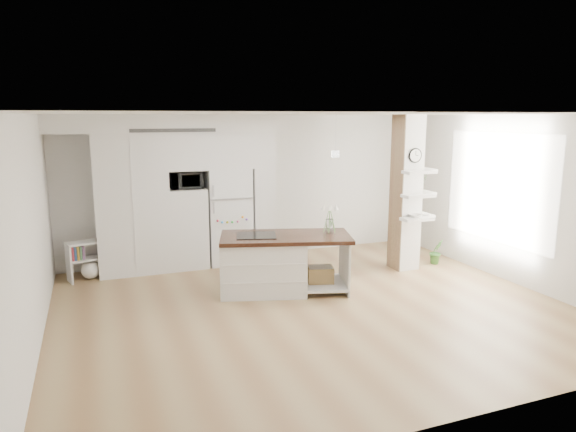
% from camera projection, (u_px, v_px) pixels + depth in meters
% --- Properties ---
extents(floor, '(7.00, 6.00, 0.01)m').
position_uv_depth(floor, '(312.00, 307.00, 7.29)').
color(floor, '#A28657').
rests_on(floor, ground).
extents(room, '(7.04, 6.04, 2.72)m').
position_uv_depth(room, '(314.00, 177.00, 6.93)').
color(room, white).
rests_on(room, ground).
extents(cabinet_wall, '(4.00, 0.71, 2.70)m').
position_uv_depth(cabinet_wall, '(176.00, 184.00, 8.94)').
color(cabinet_wall, silver).
rests_on(cabinet_wall, floor).
extents(refrigerator, '(0.78, 0.69, 1.75)m').
position_uv_depth(refrigerator, '(228.00, 216.00, 9.39)').
color(refrigerator, white).
rests_on(refrigerator, floor).
extents(column, '(0.69, 0.90, 2.70)m').
position_uv_depth(column, '(412.00, 193.00, 8.90)').
color(column, silver).
rests_on(column, floor).
extents(window, '(0.00, 2.40, 2.40)m').
position_uv_depth(window, '(498.00, 188.00, 8.50)').
color(window, white).
rests_on(window, room).
extents(pendant_light, '(0.12, 0.12, 0.10)m').
position_uv_depth(pendant_light, '(414.00, 154.00, 7.62)').
color(pendant_light, white).
rests_on(pendant_light, room).
extents(kitchen_island, '(2.15, 1.46, 1.46)m').
position_uv_depth(kitchen_island, '(271.00, 262.00, 7.87)').
color(kitchen_island, silver).
rests_on(kitchen_island, floor).
extents(bookshelf, '(0.61, 0.46, 0.65)m').
position_uv_depth(bookshelf, '(87.00, 263.00, 8.48)').
color(bookshelf, silver).
rests_on(bookshelf, floor).
extents(floor_plant_a, '(0.26, 0.21, 0.46)m').
position_uv_depth(floor_plant_a, '(436.00, 252.00, 9.39)').
color(floor_plant_a, '#3A752F').
rests_on(floor_plant_a, floor).
extents(floor_plant_b, '(0.34, 0.34, 0.48)m').
position_uv_depth(floor_plant_b, '(400.00, 239.00, 10.30)').
color(floor_plant_b, '#3A752F').
rests_on(floor_plant_b, floor).
extents(microwave, '(0.54, 0.37, 0.30)m').
position_uv_depth(microwave, '(186.00, 180.00, 8.94)').
color(microwave, '#2D2D2D').
rests_on(microwave, cabinet_wall).
extents(shelf_plant, '(0.27, 0.23, 0.30)m').
position_uv_depth(shelf_plant, '(419.00, 182.00, 9.11)').
color(shelf_plant, '#3A752F').
rests_on(shelf_plant, column).
extents(decor_bowl, '(0.22, 0.22, 0.05)m').
position_uv_depth(decor_bowl, '(415.00, 216.00, 8.73)').
color(decor_bowl, white).
rests_on(decor_bowl, column).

